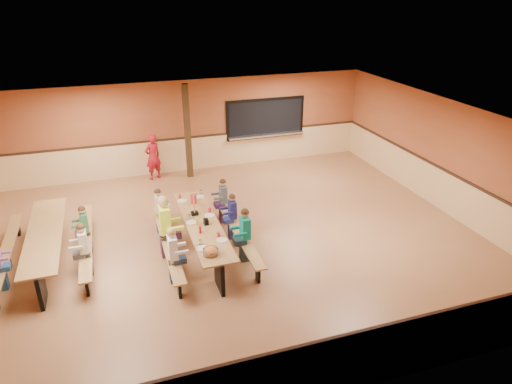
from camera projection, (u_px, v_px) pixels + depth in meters
name	position (u px, v px, depth m)	size (l,w,h in m)	color
ground	(232.00, 240.00, 11.20)	(12.00, 12.00, 0.00)	brown
room_envelope	(232.00, 215.00, 10.91)	(12.04, 10.04, 3.02)	#974F2C
kitchen_pass_through	(266.00, 120.00, 15.61)	(2.78, 0.28, 1.38)	black
structural_post	(188.00, 132.00, 14.32)	(0.18, 0.18, 3.00)	#312110
cafeteria_table_main	(203.00, 231.00, 10.52)	(1.91, 3.70, 0.74)	#9F733F
cafeteria_table_second	(46.00, 241.00, 10.11)	(1.91, 3.70, 0.74)	#9F733F
seated_child_white_left	(173.00, 255.00, 9.40)	(0.38, 0.31, 1.24)	white
seated_adult_yellow	(166.00, 227.00, 10.28)	(0.49, 0.40, 1.47)	#DAFF33
seated_child_grey_left	(159.00, 211.00, 11.36)	(0.34, 0.28, 1.15)	silver
seated_child_teal_right	(245.00, 235.00, 10.14)	(0.40, 0.32, 1.27)	#0F877A
seated_child_navy_right	(233.00, 216.00, 11.07)	(0.35, 0.28, 1.16)	navy
seated_child_char_right	(223.00, 201.00, 11.83)	(0.36, 0.30, 1.20)	#454A4E
seated_child_green_sec	(85.00, 229.00, 10.49)	(0.34, 0.28, 1.15)	#32693F
seated_child_tan_sec	(84.00, 250.00, 9.64)	(0.37, 0.30, 1.21)	beige
standing_woman	(153.00, 157.00, 14.44)	(0.54, 0.36, 1.48)	#A5121F
punch_pitcher	(194.00, 199.00, 11.35)	(0.16, 0.16, 0.22)	red
chip_bowl	(211.00, 251.00, 9.18)	(0.32, 0.32, 0.15)	orange
napkin_dispenser	(206.00, 222.00, 10.35)	(0.10, 0.14, 0.13)	black
condiment_mustard	(197.00, 221.00, 10.32)	(0.06, 0.06, 0.17)	yellow
condiment_ketchup	(200.00, 230.00, 9.97)	(0.06, 0.06, 0.17)	#B2140F
table_paddle	(194.00, 209.00, 10.77)	(0.16, 0.16, 0.56)	black
place_settings	(202.00, 221.00, 10.41)	(0.65, 3.30, 0.11)	beige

